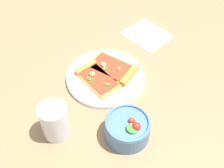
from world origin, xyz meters
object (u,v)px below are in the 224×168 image
pizza_slice_far (96,77)px  soda_glass (55,122)px  salad_bowl (128,128)px  pizza_slice_near (115,69)px  paper_napkin (148,35)px  plate (106,77)px

pizza_slice_far → soda_glass: (0.00, -0.22, 0.03)m
salad_bowl → soda_glass: (-0.18, -0.09, 0.02)m
pizza_slice_near → pizza_slice_far: size_ratio=0.98×
pizza_slice_near → pizza_slice_far: bearing=-122.0°
pizza_slice_far → paper_napkin: (0.06, 0.30, -0.02)m
paper_napkin → plate: bearing=-96.7°
plate → paper_napkin: plate is taller
pizza_slice_near → soda_glass: 0.29m
plate → pizza_slice_near: pizza_slice_near is taller
pizza_slice_near → soda_glass: size_ratio=1.48×
soda_glass → paper_napkin: soda_glass is taller
pizza_slice_far → salad_bowl: bearing=-36.7°
plate → soda_glass: 0.25m
pizza_slice_far → soda_glass: 0.22m
pizza_slice_far → pizza_slice_near: bearing=58.0°
pizza_slice_far → soda_glass: soda_glass is taller
soda_glass → paper_napkin: 0.52m
salad_bowl → paper_napkin: (-0.13, 0.43, -0.03)m
plate → salad_bowl: (0.16, -0.16, 0.03)m
pizza_slice_near → plate: bearing=-112.6°
plate → paper_napkin: 0.27m
paper_napkin → pizza_slice_far: bearing=-100.6°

